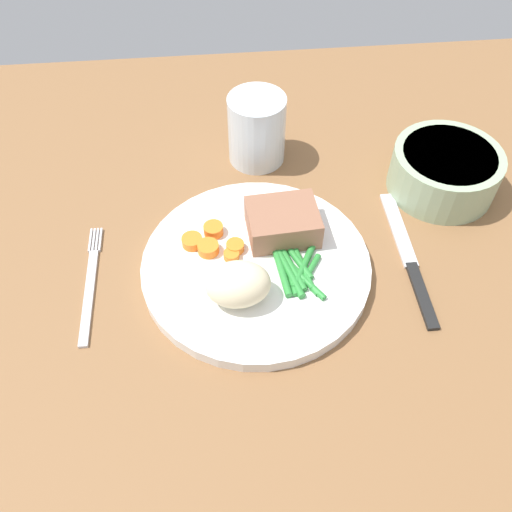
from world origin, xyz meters
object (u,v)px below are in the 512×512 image
(fork, at_px, (90,284))
(knife, at_px, (409,259))
(salad_bowl, at_px, (445,169))
(dinner_plate, at_px, (256,266))
(water_glass, at_px, (257,134))
(meat_portion, at_px, (283,222))

(fork, xyz_separation_m, knife, (0.37, -0.00, -0.00))
(knife, relative_size, salad_bowl, 1.50)
(dinner_plate, height_order, knife, dinner_plate)
(water_glass, height_order, salad_bowl, water_glass)
(knife, xyz_separation_m, water_glass, (-0.16, 0.20, 0.04))
(fork, distance_m, knife, 0.37)
(knife, bearing_deg, salad_bowl, 58.76)
(dinner_plate, bearing_deg, water_glass, 84.15)
(knife, height_order, water_glass, water_glass)
(fork, relative_size, knife, 0.81)
(knife, bearing_deg, dinner_plate, 179.88)
(knife, distance_m, salad_bowl, 0.14)
(water_glass, distance_m, salad_bowl, 0.25)
(meat_portion, xyz_separation_m, salad_bowl, (0.22, 0.07, -0.00))
(dinner_plate, xyz_separation_m, fork, (-0.19, -0.00, -0.01))
(knife, bearing_deg, water_glass, 129.30)
(fork, bearing_deg, water_glass, 47.92)
(dinner_plate, relative_size, water_glass, 2.77)
(dinner_plate, xyz_separation_m, knife, (0.18, -0.00, -0.01))
(salad_bowl, bearing_deg, fork, -165.32)
(salad_bowl, bearing_deg, knife, -122.03)
(water_glass, bearing_deg, fork, -136.19)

